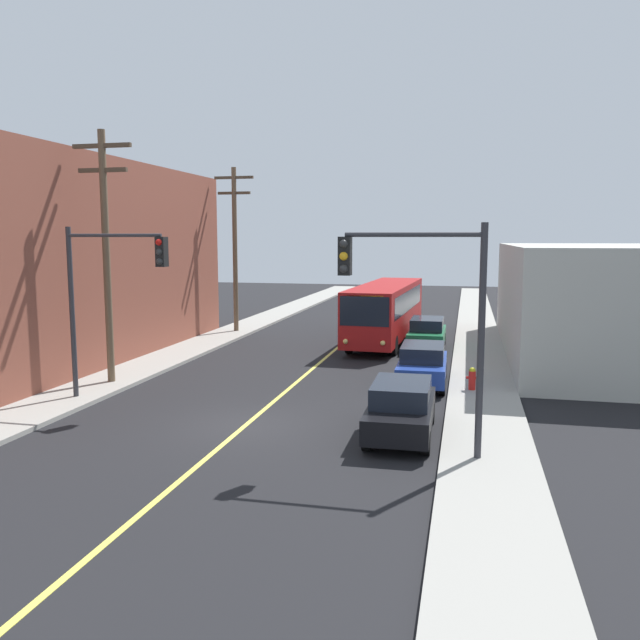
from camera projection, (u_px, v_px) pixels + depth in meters
name	position (u px, v px, depth m)	size (l,w,h in m)	color
ground_plane	(246.00, 425.00, 19.94)	(120.00, 120.00, 0.00)	black
sidewalk_left	(173.00, 356.00, 31.20)	(2.50, 90.00, 0.15)	gray
sidewalk_right	(481.00, 369.00, 27.99)	(2.50, 90.00, 0.15)	gray
lane_stripe_center	(340.00, 346.00, 34.44)	(0.16, 60.00, 0.01)	#D8CC4C
building_left_brick	(21.00, 262.00, 29.57)	(10.00, 23.18, 9.29)	brown
building_right_warehouse	(637.00, 302.00, 30.70)	(12.00, 18.57, 5.41)	#B2B2A8
city_bus	(386.00, 309.00, 35.77)	(3.09, 12.24, 3.20)	maroon
parked_car_black	(401.00, 408.00, 18.73)	(1.87, 4.42, 1.62)	black
parked_car_blue	(423.00, 364.00, 25.22)	(1.88, 4.43, 1.62)	navy
parked_car_green	(427.00, 333.00, 33.42)	(1.83, 4.41, 1.62)	#196038
utility_pole_near	(106.00, 245.00, 24.68)	(2.40, 0.28, 9.66)	brown
utility_pole_mid	(235.00, 242.00, 38.43)	(2.40, 0.28, 9.74)	brown
traffic_signal_left_corner	(110.00, 281.00, 22.09)	(3.75, 0.48, 6.00)	#2D2D33
traffic_signal_right_corner	(420.00, 296.00, 16.37)	(3.75, 0.48, 6.00)	#2D2D33
fire_hydrant	(472.00, 378.00, 23.90)	(0.44, 0.26, 0.84)	red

